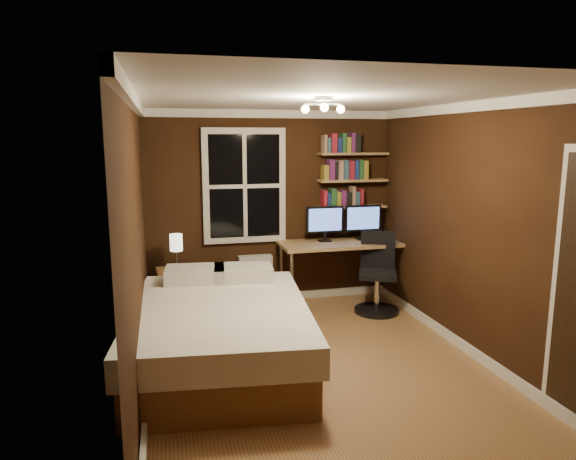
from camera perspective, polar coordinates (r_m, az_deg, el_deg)
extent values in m
plane|color=brown|center=(5.08, 3.26, -14.88)|extent=(4.20, 4.20, 0.00)
cube|color=black|center=(6.70, -1.91, 2.44)|extent=(3.20, 0.04, 2.50)
cube|color=black|center=(4.49, -16.48, -1.82)|extent=(0.04, 4.20, 2.50)
cube|color=black|center=(5.38, 19.91, -0.08)|extent=(0.04, 4.20, 2.50)
cube|color=white|center=(4.62, 3.58, 14.48)|extent=(3.20, 4.20, 0.02)
cube|color=silver|center=(6.57, -4.86, 4.89)|extent=(1.06, 0.06, 1.46)
cube|color=#A0794D|center=(6.89, 7.13, 2.58)|extent=(0.92, 0.22, 0.03)
cube|color=#A0794D|center=(6.85, 7.19, 5.48)|extent=(0.92, 0.22, 0.03)
cube|color=#A0794D|center=(6.84, 7.26, 8.41)|extent=(0.92, 0.22, 0.03)
cube|color=brown|center=(5.05, -7.48, -12.97)|extent=(1.76, 2.34, 0.35)
cube|color=white|center=(4.94, -7.56, -9.69)|extent=(1.86, 2.42, 0.26)
cube|color=silver|center=(5.70, -10.29, -4.87)|extent=(0.68, 0.50, 0.15)
cube|color=silver|center=(5.69, -4.99, -4.74)|extent=(0.68, 0.50, 0.15)
cube|color=brown|center=(6.39, -12.11, -6.93)|extent=(0.51, 0.51, 0.59)
cube|color=white|center=(6.73, -3.64, -5.57)|extent=(0.43, 0.15, 0.65)
cube|color=#A0794D|center=(6.70, 6.55, -1.47)|extent=(1.74, 0.65, 0.04)
cylinder|color=beige|center=(6.30, 0.42, -6.04)|extent=(0.04, 0.04, 0.78)
cylinder|color=beige|center=(6.87, 13.70, -4.96)|extent=(0.04, 0.04, 0.78)
cylinder|color=beige|center=(6.84, -0.77, -4.73)|extent=(0.04, 0.04, 0.78)
cylinder|color=beige|center=(7.36, 11.65, -3.86)|extent=(0.04, 0.04, 0.78)
cylinder|color=black|center=(6.60, 9.79, -8.78)|extent=(0.55, 0.55, 0.05)
cylinder|color=silver|center=(6.53, 9.86, -6.88)|extent=(0.06, 0.06, 0.41)
cube|color=black|center=(6.46, 9.92, -4.84)|extent=(0.59, 0.59, 0.07)
cube|color=black|center=(6.59, 9.96, -2.12)|extent=(0.42, 0.21, 0.47)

